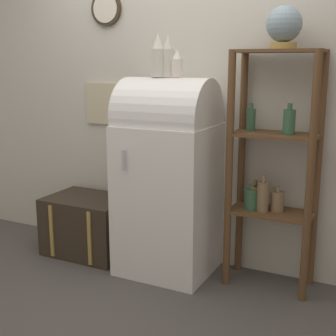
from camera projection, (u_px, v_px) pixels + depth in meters
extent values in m
plane|color=#4C4742|center=(151.00, 283.00, 3.31)|extent=(12.00, 12.00, 0.00)
cube|color=beige|center=(186.00, 87.00, 3.51)|extent=(7.00, 0.05, 2.70)
cylinder|color=#382D1E|center=(106.00, 9.00, 3.64)|extent=(0.26, 0.03, 0.26)
cylinder|color=beige|center=(105.00, 8.00, 3.62)|extent=(0.22, 0.01, 0.22)
cube|color=#C6B793|center=(107.00, 104.00, 3.82)|extent=(0.38, 0.02, 0.33)
cube|color=white|center=(168.00, 199.00, 3.42)|extent=(0.66, 0.57, 1.10)
cylinder|color=white|center=(168.00, 117.00, 3.28)|extent=(0.64, 0.54, 0.54)
cylinder|color=#B7B7BC|center=(124.00, 160.00, 3.16)|extent=(0.02, 0.02, 0.14)
cube|color=#33281E|center=(89.00, 225.00, 3.81)|extent=(0.66, 0.48, 0.47)
cube|color=#AD8942|center=(51.00, 231.00, 3.67)|extent=(0.03, 0.01, 0.42)
cube|color=#AD8942|center=(89.00, 239.00, 3.51)|extent=(0.03, 0.01, 0.42)
cylinder|color=brown|center=(229.00, 173.00, 3.13)|extent=(0.05, 0.05, 1.61)
cylinder|color=brown|center=(310.00, 182.00, 2.90)|extent=(0.05, 0.05, 1.61)
cylinder|color=brown|center=(241.00, 165.00, 3.36)|extent=(0.05, 0.05, 1.61)
cylinder|color=brown|center=(317.00, 173.00, 3.13)|extent=(0.05, 0.05, 1.61)
cube|color=brown|center=(271.00, 212.00, 3.19)|extent=(0.56, 0.30, 0.02)
cube|color=brown|center=(275.00, 135.00, 3.08)|extent=(0.56, 0.30, 0.02)
cube|color=brown|center=(279.00, 51.00, 2.96)|extent=(0.56, 0.30, 0.02)
cylinder|color=#335B3D|center=(252.00, 199.00, 3.21)|extent=(0.10, 0.10, 0.14)
cylinder|color=#335B3D|center=(252.00, 187.00, 3.19)|extent=(0.04, 0.04, 0.04)
cylinder|color=#335B3D|center=(251.00, 120.00, 3.17)|extent=(0.06, 0.06, 0.15)
cylinder|color=#335B3D|center=(251.00, 106.00, 3.15)|extent=(0.03, 0.03, 0.04)
cylinder|color=#335B3D|center=(289.00, 122.00, 3.00)|extent=(0.08, 0.08, 0.16)
cylinder|color=#335B3D|center=(290.00, 106.00, 2.98)|extent=(0.03, 0.03, 0.04)
cylinder|color=#7F6647|center=(263.00, 197.00, 3.16)|extent=(0.08, 0.08, 0.20)
cylinder|color=#7F6647|center=(264.00, 179.00, 3.13)|extent=(0.03, 0.03, 0.05)
cylinder|color=brown|center=(254.00, 198.00, 3.22)|extent=(0.08, 0.08, 0.16)
cylinder|color=brown|center=(255.00, 183.00, 3.20)|extent=(0.03, 0.03, 0.04)
cylinder|color=#7F6647|center=(277.00, 201.00, 3.18)|extent=(0.09, 0.09, 0.14)
cylinder|color=#7F6647|center=(278.00, 189.00, 3.16)|extent=(0.04, 0.04, 0.03)
cylinder|color=#AD8942|center=(283.00, 46.00, 2.92)|extent=(0.17, 0.17, 0.04)
sphere|color=#7F939E|center=(284.00, 24.00, 2.89)|extent=(0.22, 0.22, 0.22)
cylinder|color=beige|center=(158.00, 63.00, 3.22)|extent=(0.10, 0.10, 0.19)
cone|color=beige|center=(158.00, 41.00, 3.19)|extent=(0.08, 0.08, 0.10)
cylinder|color=beige|center=(169.00, 63.00, 3.21)|extent=(0.08, 0.08, 0.19)
cone|color=beige|center=(169.00, 41.00, 3.17)|extent=(0.07, 0.07, 0.10)
cylinder|color=silver|center=(177.00, 68.00, 3.18)|extent=(0.08, 0.08, 0.12)
cone|color=silver|center=(177.00, 54.00, 3.16)|extent=(0.07, 0.07, 0.07)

